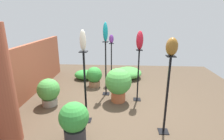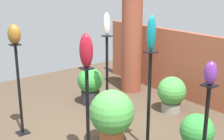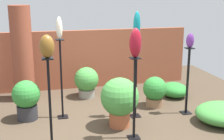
# 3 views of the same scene
# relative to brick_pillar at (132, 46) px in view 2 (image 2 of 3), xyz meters

# --- Properties ---
(ground_plane) EXTENTS (8.00, 8.00, 0.00)m
(ground_plane) POSITION_rel_brick_pillar_xyz_m (1.44, -1.87, -1.08)
(ground_plane) COLOR #4C3D2D
(brick_wall_back) EXTENTS (5.60, 0.12, 1.50)m
(brick_wall_back) POSITION_rel_brick_pillar_xyz_m (1.44, 0.59, -0.33)
(brick_wall_back) COLOR #9E5138
(brick_wall_back) RESTS_ON ground
(brick_pillar) EXTENTS (0.47, 0.47, 2.16)m
(brick_pillar) POSITION_rel_brick_pillar_xyz_m (0.00, 0.00, 0.00)
(brick_pillar) COLOR brown
(brick_pillar) RESTS_ON ground
(pedestal_ivory) EXTENTS (0.20, 0.20, 1.58)m
(pedestal_ivory) POSITION_rel_brick_pillar_xyz_m (0.75, -1.31, -0.35)
(pedestal_ivory) COLOR black
(pedestal_ivory) RESTS_ON ground
(pedestal_ruby) EXTENTS (0.20, 0.20, 1.42)m
(pedestal_ruby) POSITION_rel_brick_pillar_xyz_m (1.86, -2.51, -0.42)
(pedestal_ruby) COLOR black
(pedestal_ruby) RESTS_ON ground
(pedestal_teal) EXTENTS (0.20, 0.20, 1.58)m
(pedestal_teal) POSITION_rel_brick_pillar_xyz_m (2.18, -1.61, -0.35)
(pedestal_teal) COLOR black
(pedestal_teal) RESTS_ON ground
(pedestal_bronze) EXTENTS (0.20, 0.20, 1.57)m
(pedestal_bronze) POSITION_rel_brick_pillar_xyz_m (0.45, -2.93, -0.35)
(pedestal_bronze) COLOR black
(pedestal_bronze) RESTS_ON ground
(art_vase_violet) EXTENTS (0.15, 0.16, 0.29)m
(art_vase_violet) POSITION_rel_brick_pillar_xyz_m (3.25, -1.70, 0.44)
(art_vase_violet) COLOR #6B2D8C
(art_vase_violet) RESTS_ON pedestal_violet
(art_vase_ivory) EXTENTS (0.12, 0.12, 0.42)m
(art_vase_ivory) POSITION_rel_brick_pillar_xyz_m (0.75, -1.31, 0.71)
(art_vase_ivory) COLOR beige
(art_vase_ivory) RESTS_ON pedestal_ivory
(art_vase_ruby) EXTENTS (0.20, 0.18, 0.48)m
(art_vase_ruby) POSITION_rel_brick_pillar_xyz_m (1.86, -2.51, 0.58)
(art_vase_ruby) COLOR maroon
(art_vase_ruby) RESTS_ON pedestal_ruby
(art_vase_teal) EXTENTS (0.13, 0.14, 0.52)m
(art_vase_teal) POSITION_rel_brick_pillar_xyz_m (2.18, -1.61, 0.76)
(art_vase_teal) COLOR #0F727A
(art_vase_teal) RESTS_ON pedestal_teal
(art_vase_bronze) EXTENTS (0.20, 0.21, 0.32)m
(art_vase_bronze) POSITION_rel_brick_pillar_xyz_m (0.45, -2.93, 0.66)
(art_vase_bronze) COLOR brown
(art_vase_bronze) RESTS_ON pedestal_bronze
(potted_plant_walkway_edge) EXTENTS (0.51, 0.51, 0.66)m
(potted_plant_walkway_edge) POSITION_rel_brick_pillar_xyz_m (2.76, -1.16, -0.72)
(potted_plant_walkway_edge) COLOR #936B4C
(potted_plant_walkway_edge) RESTS_ON ground
(potted_plant_front_left) EXTENTS (0.71, 0.71, 0.93)m
(potted_plant_front_left) POSITION_rel_brick_pillar_xyz_m (1.75, -1.98, -0.55)
(potted_plant_front_left) COLOR #B25B38
(potted_plant_front_left) RESTS_ON ground
(potted_plant_back_center) EXTENTS (0.57, 0.57, 0.72)m
(potted_plant_back_center) POSITION_rel_brick_pillar_xyz_m (1.42, -0.19, -0.69)
(potted_plant_back_center) COLOR gray
(potted_plant_back_center) RESTS_ON ground
(potted_plant_near_pillar) EXTENTS (0.54, 0.54, 0.79)m
(potted_plant_near_pillar) POSITION_rel_brick_pillar_xyz_m (0.07, -1.23, -0.64)
(potted_plant_near_pillar) COLOR #2D2D33
(potted_plant_near_pillar) RESTS_ON ground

